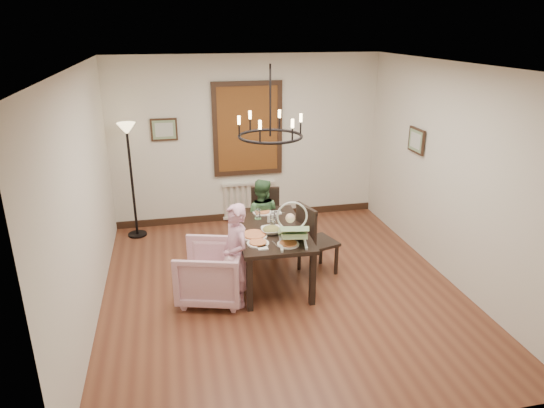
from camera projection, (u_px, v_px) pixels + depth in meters
name	position (u px, v px, depth m)	size (l,w,h in m)	color
room_shell	(275.00, 177.00, 6.16)	(4.51, 5.00, 2.81)	brown
dining_table	(270.00, 234.00, 6.33)	(0.93, 1.60, 0.74)	black
chair_far	(266.00, 221.00, 7.19)	(0.42, 0.42, 0.96)	black
chair_right	(318.00, 238.00, 6.55)	(0.45, 0.45, 1.02)	black
armchair	(211.00, 272.00, 5.96)	(0.78, 0.80, 0.72)	#DFABC1
elderly_woman	(236.00, 264.00, 5.78)	(0.39, 0.26, 1.07)	#D899B4
seated_man	(261.00, 224.00, 7.06)	(0.48, 0.37, 0.98)	#3C653C
baby_bouncer	(293.00, 229.00, 5.82)	(0.39, 0.54, 0.35)	#B6ECA3
salad_bowl	(271.00, 230.00, 6.13)	(0.32, 0.32, 0.08)	white
pizza_platter	(254.00, 235.00, 6.03)	(0.33, 0.33, 0.04)	tan
drinking_glass	(273.00, 225.00, 6.21)	(0.07, 0.07, 0.14)	silver
window_blinds	(248.00, 129.00, 8.00)	(1.00, 0.03, 1.40)	brown
radiator	(249.00, 200.00, 8.46)	(0.92, 0.12, 0.62)	silver
picture_back	(164.00, 130.00, 7.73)	(0.42, 0.03, 0.36)	black
picture_right	(416.00, 141.00, 7.00)	(0.42, 0.03, 0.36)	black
floor_lamp	(132.00, 183.00, 7.58)	(0.30, 0.30, 1.80)	black
chandelier	(270.00, 136.00, 5.88)	(0.80, 0.80, 0.04)	black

